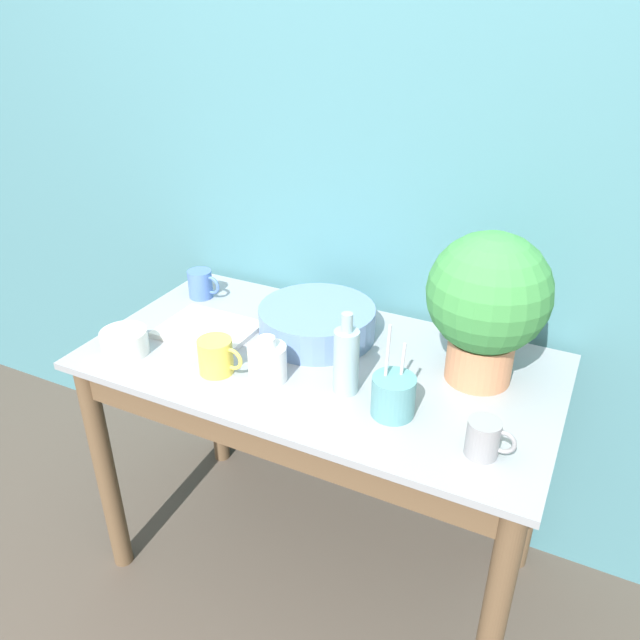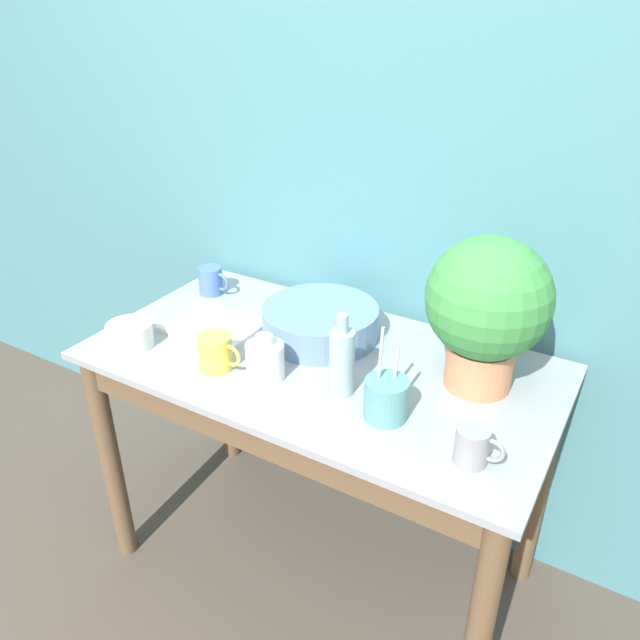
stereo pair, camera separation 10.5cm
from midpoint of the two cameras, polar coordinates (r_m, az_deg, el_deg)
wall_back at (r=1.84m, az=8.04°, el=13.23°), size 6.00×0.05×2.40m
counter_table at (r=1.75m, az=1.29°, el=-8.31°), size 1.26×0.67×0.78m
potted_plant at (r=1.54m, az=16.96°, el=1.22°), size 0.30×0.30×0.39m
bowl_wash_large at (r=1.77m, az=1.72°, el=-0.21°), size 0.33×0.33×0.09m
bottle_tall at (r=1.51m, az=3.99°, el=-3.75°), size 0.06×0.06×0.22m
bottle_short at (r=1.59m, az=-3.16°, el=-3.70°), size 0.10×0.10×0.12m
mug_grey at (r=1.38m, az=15.99°, el=-11.05°), size 0.11×0.07×0.09m
mug_blue at (r=2.04m, az=-8.48°, el=3.56°), size 0.11×0.08×0.09m
mug_yellow at (r=1.64m, az=-7.69°, el=-2.97°), size 0.13×0.09×0.09m
bowl_small_enamel_white at (r=1.79m, az=-15.40°, el=-1.35°), size 0.13×0.13×0.07m
utensil_cup at (r=1.46m, az=8.12°, el=-7.16°), size 0.10×0.10×0.23m
tray_board at (r=1.85m, az=-8.14°, el=-0.54°), size 0.27×0.21×0.02m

